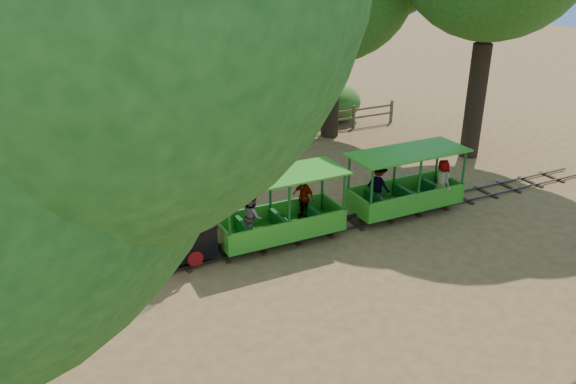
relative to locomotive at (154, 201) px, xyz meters
name	(u,v)px	position (x,y,z in m)	size (l,w,h in m)	color
ground	(292,239)	(3.58, -0.07, -1.81)	(90.00, 90.00, 0.00)	olive
track	(292,236)	(3.58, -0.07, -1.74)	(22.00, 1.00, 0.10)	#3F3D3A
locomotive	(154,201)	(0.00, 0.00, 0.00)	(2.79, 1.31, 3.20)	black
carriage_front	(278,215)	(3.20, -0.05, -1.02)	(3.52, 1.47, 1.83)	green
carriage_rear	(405,188)	(7.27, -0.09, -1.00)	(3.52, 1.44, 1.83)	green
fence	(199,137)	(3.58, 7.93, -1.23)	(18.10, 0.10, 1.00)	brown
shrub_mid_w	(194,121)	(3.80, 9.23, -0.95)	(2.46, 1.89, 1.70)	#2D6B1E
shrub_mid_e	(256,118)	(6.51, 9.23, -1.19)	(1.77, 1.36, 1.23)	#2D6B1E
shrub_east	(335,103)	(10.41, 9.23, -0.97)	(2.42, 1.86, 1.68)	#2D6B1E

